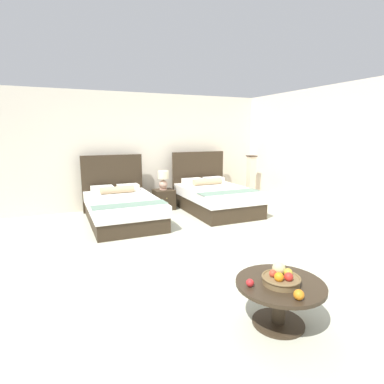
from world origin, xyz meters
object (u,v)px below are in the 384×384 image
(coffee_table, at_px, (280,294))
(floor_lamp_corner, at_px, (251,179))
(table_lamp, at_px, (163,179))
(bed_near_corner, at_px, (215,198))
(bed_near_window, at_px, (122,207))
(loose_orange, at_px, (299,295))
(nightstand, at_px, (164,199))
(fruit_bowl, at_px, (281,278))
(loose_apple, at_px, (250,283))

(coffee_table, height_order, floor_lamp_corner, floor_lamp_corner)
(table_lamp, bearing_deg, coffee_table, -95.56)
(floor_lamp_corner, bearing_deg, bed_near_corner, -157.59)
(bed_near_window, height_order, bed_near_corner, bed_near_corner)
(loose_orange, bearing_deg, coffee_table, 78.53)
(nightstand, height_order, fruit_bowl, fruit_bowl)
(loose_apple, bearing_deg, floor_lamp_corner, 55.75)
(loose_apple, relative_size, floor_lamp_corner, 0.06)
(loose_orange, bearing_deg, loose_apple, 124.23)
(bed_near_window, xyz_separation_m, table_lamp, (1.12, 0.67, 0.43))
(bed_near_window, distance_m, fruit_bowl, 4.21)
(loose_apple, xyz_separation_m, floor_lamp_corner, (3.16, 4.64, 0.14))
(bed_near_window, height_order, loose_apple, bed_near_window)
(coffee_table, bearing_deg, floor_lamp_corner, 58.67)
(coffee_table, bearing_deg, fruit_bowl, -122.36)
(bed_near_window, bearing_deg, bed_near_corner, -0.19)
(fruit_bowl, relative_size, floor_lamp_corner, 0.29)
(loose_apple, distance_m, floor_lamp_corner, 5.62)
(bed_near_window, distance_m, loose_orange, 4.49)
(bed_near_corner, xyz_separation_m, loose_orange, (-1.57, -4.44, 0.15))
(nightstand, distance_m, loose_apple, 4.81)
(fruit_bowl, distance_m, loose_orange, 0.29)
(fruit_bowl, height_order, loose_orange, fruit_bowl)
(loose_orange, bearing_deg, bed_near_window, 97.56)
(coffee_table, distance_m, loose_orange, 0.35)
(coffee_table, distance_m, loose_apple, 0.35)
(bed_near_corner, bearing_deg, fruit_bowl, -110.06)
(bed_near_window, height_order, loose_orange, bed_near_window)
(bed_near_window, relative_size, loose_orange, 24.07)
(bed_near_window, bearing_deg, nightstand, 30.22)
(nightstand, distance_m, coffee_table, 4.82)
(nightstand, bearing_deg, table_lamp, 90.00)
(bed_near_window, xyz_separation_m, loose_apple, (0.35, -4.09, 0.17))
(coffee_table, bearing_deg, loose_orange, -101.47)
(nightstand, xyz_separation_m, fruit_bowl, (-0.48, -4.81, 0.25))
(bed_near_window, xyz_separation_m, floor_lamp_corner, (3.51, 0.55, 0.31))
(coffee_table, height_order, loose_orange, loose_orange)
(loose_apple, height_order, loose_orange, loose_orange)
(loose_apple, bearing_deg, fruit_bowl, -13.04)
(bed_near_window, bearing_deg, table_lamp, 30.98)
(nightstand, bearing_deg, loose_apple, -99.27)
(table_lamp, height_order, loose_apple, table_lamp)
(loose_orange, xyz_separation_m, floor_lamp_corner, (2.92, 5.00, 0.13))
(bed_near_corner, relative_size, loose_apple, 28.63)
(coffee_table, bearing_deg, table_lamp, 84.44)
(bed_near_window, distance_m, bed_near_corner, 2.16)
(bed_near_window, xyz_separation_m, bed_near_corner, (2.16, -0.01, 0.02))
(bed_near_corner, distance_m, fruit_bowl, 4.42)
(coffee_table, relative_size, loose_orange, 9.20)
(fruit_bowl, relative_size, loose_orange, 3.95)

